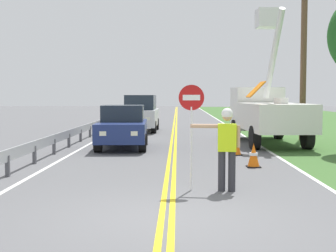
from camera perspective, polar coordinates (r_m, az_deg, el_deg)
name	(u,v)px	position (r m, az deg, el deg)	size (l,w,h in m)	color
ground_plane	(167,217)	(8.30, -0.15, -10.93)	(160.00, 160.00, 0.00)	#5B5B5E
centerline_yellow_left	(173,130)	(28.11, 0.62, -0.51)	(0.11, 110.00, 0.01)	yellow
centerline_yellow_right	(176,130)	(28.10, 0.98, -0.51)	(0.11, 110.00, 0.01)	yellow
edge_line_right	(235,130)	(28.31, 8.11, -0.52)	(0.12, 110.00, 0.01)	silver
edge_line_left	(114,130)	(28.36, -6.49, -0.50)	(0.12, 110.00, 0.01)	silver
flagger_worker	(226,144)	(10.35, 7.08, -2.14)	(1.08, 0.28, 1.83)	#2D2D33
stop_sign_paddle	(191,113)	(10.32, 2.84, 1.56)	(0.56, 0.04, 2.33)	silver
utility_bucket_truck	(266,110)	(21.17, 11.76, 1.85)	(2.67, 6.91, 5.83)	white
oncoming_sedan_nearest	(123,127)	(18.74, -5.50, -0.14)	(2.07, 4.18, 1.70)	navy
oncoming_suv_second	(141,113)	(27.31, -3.29, 1.58)	(1.94, 4.62, 2.10)	silver
utility_pole_near	(304,54)	(22.77, 16.07, 8.33)	(1.80, 0.28, 7.59)	brown
traffic_cone_lead	(254,156)	(13.99, 10.31, -3.56)	(0.40, 0.40, 0.70)	orange
traffic_cone_mid	(236,146)	(16.68, 8.24, -2.36)	(0.40, 0.40, 0.70)	orange
traffic_cone_tail	(227,137)	(19.97, 7.18, -1.34)	(0.40, 0.40, 0.70)	orange
guardrail_left_shoulder	(85,128)	(22.72, -9.95, -0.29)	(0.10, 32.00, 0.71)	#9EA0A3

